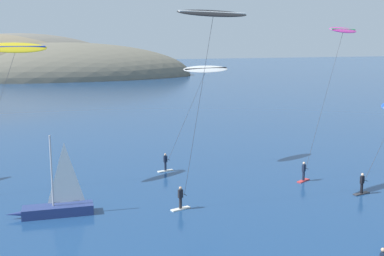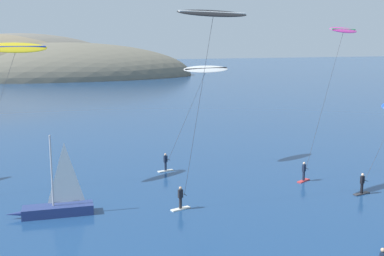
% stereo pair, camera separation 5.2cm
% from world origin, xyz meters
% --- Properties ---
extents(headland_island, '(109.03, 47.24, 28.93)m').
position_xyz_m(headland_island, '(-7.50, 165.09, 0.00)').
color(headland_island, '#6B6656').
rests_on(headland_island, ground).
extents(sailboat_near, '(5.95, 1.82, 5.70)m').
position_xyz_m(sailboat_near, '(-6.55, 30.08, 0.64)').
color(sailboat_near, navy).
rests_on(sailboat_near, ground).
extents(kitesurfer_yellow, '(7.59, 4.01, 11.94)m').
position_xyz_m(kitesurfer_yellow, '(-8.52, 37.97, 10.68)').
color(kitesurfer_yellow, silver).
rests_on(kitesurfer_yellow, ground).
extents(kitesurfer_black, '(6.66, 2.68, 14.24)m').
position_xyz_m(kitesurfer_black, '(4.68, 28.80, 12.84)').
color(kitesurfer_black, silver).
rests_on(kitesurfer_black, ground).
extents(kitesurfer_magenta, '(8.51, 4.69, 13.30)m').
position_xyz_m(kitesurfer_magenta, '(19.27, 33.44, 11.75)').
color(kitesurfer_magenta, red).
rests_on(kitesurfer_magenta, ground).
extents(kitesurfer_white, '(8.19, 3.25, 9.70)m').
position_xyz_m(kitesurfer_white, '(8.50, 39.68, 8.69)').
color(kitesurfer_white, silver).
rests_on(kitesurfer_white, ground).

